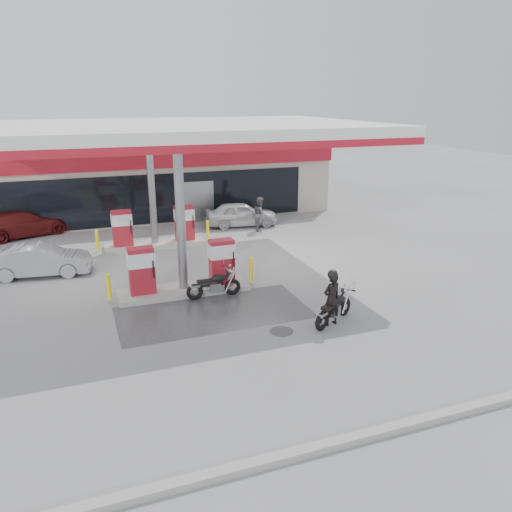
% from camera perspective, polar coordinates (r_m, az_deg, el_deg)
% --- Properties ---
extents(ground, '(90.00, 90.00, 0.00)m').
position_cam_1_polar(ground, '(15.89, -6.65, -6.67)').
color(ground, gray).
rests_on(ground, ground).
extents(wet_patch, '(6.00, 3.00, 0.00)m').
position_cam_1_polar(wet_patch, '(16.00, -4.90, -6.43)').
color(wet_patch, '#4C4C4F').
rests_on(wet_patch, ground).
extents(drain_cover, '(0.70, 0.70, 0.01)m').
position_cam_1_polar(drain_cover, '(14.74, 2.92, -8.59)').
color(drain_cover, '#38383A').
rests_on(drain_cover, ground).
extents(kerb, '(28.00, 0.25, 0.15)m').
position_cam_1_polar(kerb, '(10.16, 3.72, -21.84)').
color(kerb, gray).
rests_on(kerb, ground).
extents(store_building, '(22.00, 8.22, 4.00)m').
position_cam_1_polar(store_building, '(30.56, -14.14, 8.72)').
color(store_building, beige).
rests_on(store_building, ground).
extents(canopy, '(16.00, 10.02, 5.51)m').
position_cam_1_polar(canopy, '(19.43, -10.91, 13.71)').
color(canopy, silver).
rests_on(canopy, ground).
extents(pump_island_near, '(5.14, 1.30, 1.78)m').
position_cam_1_polar(pump_island_near, '(17.44, -8.33, -1.96)').
color(pump_island_near, '#9E9E99').
rests_on(pump_island_near, ground).
extents(pump_island_far, '(5.14, 1.30, 1.78)m').
position_cam_1_polar(pump_island_far, '(23.10, -11.55, 2.79)').
color(pump_island_far, '#9E9E99').
rests_on(pump_island_far, ground).
extents(main_motorcycle, '(1.74, 1.14, 1.00)m').
position_cam_1_polar(main_motorcycle, '(15.29, 8.92, -5.97)').
color(main_motorcycle, black).
rests_on(main_motorcycle, ground).
extents(biker_main, '(0.67, 0.51, 1.64)m').
position_cam_1_polar(biker_main, '(14.98, 8.63, -4.89)').
color(biker_main, black).
rests_on(biker_main, ground).
extents(parked_motorcycle, '(1.91, 0.73, 0.98)m').
position_cam_1_polar(parked_motorcycle, '(17.01, -4.75, -3.34)').
color(parked_motorcycle, black).
rests_on(parked_motorcycle, ground).
extents(sedan_white, '(3.94, 2.03, 1.28)m').
position_cam_1_polar(sedan_white, '(26.32, -1.70, 4.82)').
color(sedan_white, silver).
rests_on(sedan_white, ground).
extents(attendant, '(0.87, 0.99, 1.72)m').
position_cam_1_polar(attendant, '(25.37, 0.47, 4.84)').
color(attendant, '#535357').
rests_on(attendant, ground).
extents(hatchback_silver, '(3.82, 1.74, 1.22)m').
position_cam_1_polar(hatchback_silver, '(20.63, -23.47, -0.46)').
color(hatchback_silver, '#93959A').
rests_on(hatchback_silver, ground).
extents(parked_car_left, '(4.83, 3.33, 1.30)m').
position_cam_1_polar(parked_car_left, '(26.87, -25.11, 3.41)').
color(parked_car_left, '#5D1415').
rests_on(parked_car_left, ground).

